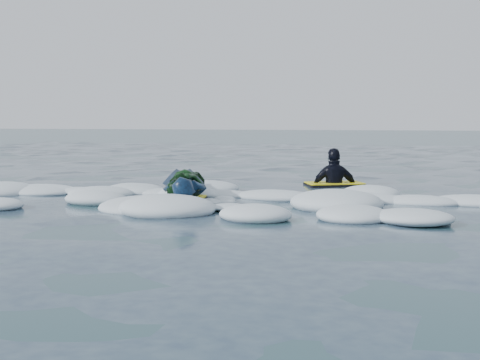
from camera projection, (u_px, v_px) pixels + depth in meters
name	position (u px, v px, depth m)	size (l,w,h in m)	color
ground	(192.00, 211.00, 8.05)	(120.00, 120.00, 0.00)	#1C3B44
foam_band	(213.00, 201.00, 9.05)	(12.00, 3.10, 0.30)	white
prone_woman_unit	(183.00, 187.00, 8.79)	(1.19, 1.88, 0.46)	black
prone_child_unit	(186.00, 186.00, 8.84)	(0.73, 1.30, 0.49)	black
waiting_rider_unit	(334.00, 190.00, 10.97)	(1.18, 0.93, 1.56)	black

